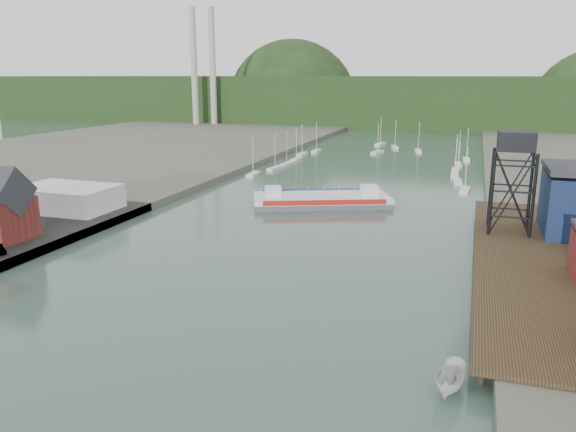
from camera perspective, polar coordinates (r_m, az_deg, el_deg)
The scene contains 9 objects.
ground at distance 53.03m, azimuth -18.46°, elevation -16.69°, with size 600.00×600.00×0.00m, color #2F4942.
east_pier at distance 84.82m, azimuth 23.11°, elevation -3.94°, with size 14.00×70.00×2.45m.
white_shed at distance 114.77m, azimuth -21.52°, elevation 1.72°, with size 18.00×12.00×4.50m, color silver.
lift_tower at distance 94.58m, azimuth 22.14°, elevation 6.48°, with size 6.50×6.50×16.00m.
marina_sailboats at distance 178.50m, azimuth 8.95°, elevation 5.51°, with size 57.71×92.65×0.90m.
smokestacks at distance 300.25m, azimuth -8.59°, elevation 14.62°, with size 11.20×8.20×60.00m.
distant_hills at distance 339.08m, azimuth 13.05°, elevation 11.03°, with size 500.00×120.00×80.00m.
chain_ferry at distance 117.98m, azimuth 3.41°, elevation 1.68°, with size 30.44×21.17×4.07m.
motorboat at distance 52.01m, azimuth 16.22°, elevation -15.72°, with size 2.20×5.85×2.26m, color silver.
Camera 1 is at (28.83, -35.75, 26.52)m, focal length 35.00 mm.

